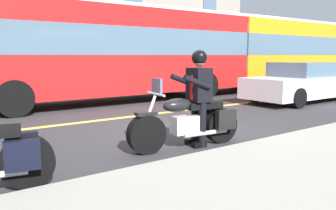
{
  "coord_description": "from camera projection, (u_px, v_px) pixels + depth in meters",
  "views": [
    {
      "loc": [
        4.54,
        5.88,
        1.64
      ],
      "look_at": [
        1.04,
        0.96,
        0.75
      ],
      "focal_mm": 36.16,
      "sensor_mm": 36.0,
      "label": 1
    }
  ],
  "objects": [
    {
      "name": "bus_near",
      "position": [
        115.0,
        48.0,
        11.8
      ],
      "size": [
        11.05,
        2.7,
        3.3
      ],
      "color": "red",
      "rests_on": "ground_plane"
    },
    {
      "name": "car_silver",
      "position": [
        303.0,
        82.0,
        12.01
      ],
      "size": [
        4.6,
        1.92,
        1.4
      ],
      "color": "white",
      "rests_on": "ground_plane"
    },
    {
      "name": "ground_plane",
      "position": [
        181.0,
        129.0,
        7.58
      ],
      "size": [
        80.0,
        80.0,
        0.0
      ],
      "primitive_type": "plane",
      "color": "#333335"
    },
    {
      "name": "lane_center_stripe",
      "position": [
        136.0,
        116.0,
        9.19
      ],
      "size": [
        60.0,
        0.16,
        0.01
      ],
      "primitive_type": "cube",
      "color": "#E5DB4C",
      "rests_on": "ground_plane"
    },
    {
      "name": "rider_main",
      "position": [
        198.0,
        89.0,
        6.05
      ],
      "size": [
        0.66,
        0.6,
        1.74
      ],
      "color": "black",
      "rests_on": "ground_plane"
    },
    {
      "name": "bus_far",
      "position": [
        300.0,
        51.0,
        17.98
      ],
      "size": [
        11.05,
        2.7,
        3.3
      ],
      "color": "orange",
      "rests_on": "ground_plane"
    },
    {
      "name": "motorcycle_main",
      "position": [
        189.0,
        122.0,
        6.04
      ],
      "size": [
        2.22,
        0.75,
        1.26
      ],
      "color": "black",
      "rests_on": "ground_plane"
    }
  ]
}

